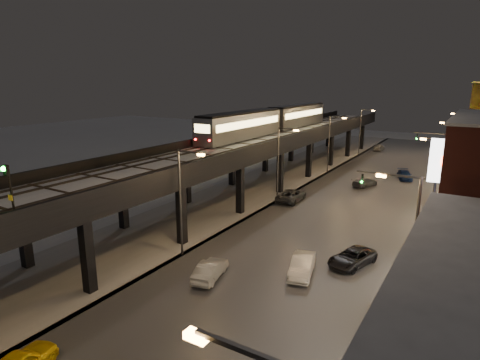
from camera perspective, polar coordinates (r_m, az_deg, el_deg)
The scene contains 31 objects.
ground at distance 26.69m, azimuth -26.03°, elevation -19.91°, with size 220.00×220.00×0.00m, color silver.
road_surface at distance 49.76m, azimuth 15.86°, elevation -3.22°, with size 17.00×120.00×0.06m, color #46474D.
sidewalk_right at distance 48.29m, azimuth 27.37°, elevation -4.76°, with size 4.00×120.00×0.14m, color #9FA1A8.
under_viaduct_pavement at distance 54.64m, azimuth 2.14°, elevation -1.16°, with size 11.00×120.00×0.06m, color #9FA1A8.
elevated_viaduct at distance 50.77m, azimuth 0.45°, elevation 4.14°, with size 9.00×100.00×6.30m.
viaduct_trackbed at distance 50.75m, azimuth 0.52°, elevation 5.02°, with size 8.40×100.00×0.32m.
viaduct_parapet_streetside at distance 48.65m, azimuth 4.97°, elevation 5.13°, with size 0.30×100.00×1.10m, color black.
viaduct_parapet_far at distance 53.03m, azimuth -3.52°, elevation 5.89°, with size 0.30×100.00×1.10m, color black.
streetlight_left_1 at distance 32.64m, azimuth -8.15°, elevation -2.24°, with size 2.57×0.28×9.00m.
streetlight_right_1 at distance 25.91m, azimuth 23.00°, elevation -7.59°, with size 2.56×0.28×9.00m.
streetlight_left_2 at distance 47.51m, azimuth 5.72°, elevation 2.93°, with size 2.57×0.28×9.00m.
streetlight_right_2 at distance 43.16m, azimuth 26.69°, elevation 0.37°, with size 2.56×0.28×9.00m.
streetlight_left_3 at distance 64.01m, azimuth 12.76°, elevation 5.50°, with size 2.57×0.28×9.00m.
streetlight_right_3 at distance 60.85m, azimuth 28.24°, elevation 3.75°, with size 2.56×0.28×9.00m.
streetlight_left_4 at distance 81.15m, azimuth 16.91°, elevation 6.96°, with size 2.57×0.28×9.00m.
streetlight_right_4 at distance 78.68m, azimuth 29.10°, elevation 5.61°, with size 2.56×0.28×9.00m.
traffic_light_rig_a at distance 34.72m, azimuth 23.73°, elevation -3.59°, with size 6.10×0.34×7.00m.
traffic_light_rig_b at distance 63.97m, azimuth 27.55°, elevation 3.58°, with size 6.10×0.34×7.00m.
subway_train at distance 63.06m, azimuth 4.70°, elevation 8.57°, with size 3.01×36.89×3.60m.
rail_signal at distance 25.16m, azimuth -30.08°, elevation -0.21°, with size 0.37×0.44×3.23m.
car_near_white at distance 30.32m, azimuth -4.24°, elevation -12.71°, with size 1.42×4.08×1.34m, color #A6A7A8.
car_mid_silver at distance 49.03m, azimuth 7.32°, elevation -2.20°, with size 2.39×5.18×1.44m, color #3B3E43.
car_mid_dark at distance 57.96m, azimuth 17.31°, elevation -0.31°, with size 1.73×4.27×1.24m, color #41444A.
car_far_white at distance 89.06m, azimuth 19.13°, elevation 4.42°, with size 1.68×4.19×1.43m, color gray.
car_onc_silver at distance 31.09m, azimuth 8.82°, elevation -12.04°, with size 1.53×4.39×1.45m, color silver.
car_onc_dark at distance 33.38m, azimuth 15.66°, elevation -10.68°, with size 2.12×4.61×1.28m, color black.
car_onc_white at distance 64.16m, azimuth 22.36°, elevation 0.62°, with size 1.79×4.39×1.28m, color #11214F.
car_onc_red at distance 78.85m, azimuth 25.88°, elevation 2.57°, with size 1.44×3.59×1.22m, color gray.
sign_mcdonalds at distance 48.08m, azimuth 29.23°, elevation 5.32°, with size 3.08×0.44×10.40m.
sign_citgo at distance 24.35m, azimuth 27.71°, elevation -1.00°, with size 2.37×0.39×11.25m.
sign_carwash at distance 32.41m, azimuth 28.14°, elevation -2.88°, with size 1.59×0.35×8.23m.
Camera 1 is at (19.64, -11.11, 14.25)m, focal length 30.00 mm.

